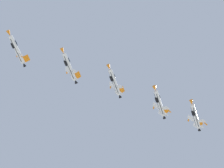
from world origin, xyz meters
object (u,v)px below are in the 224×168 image
at_px(fighter_jet_left_wing, 69,66).
at_px(fighter_jet_right_wing, 114,82).
at_px(fighter_jet_left_outer, 159,103).
at_px(fighter_jet_lead, 17,49).
at_px(fighter_jet_right_outer, 195,116).

relative_size(fighter_jet_left_wing, fighter_jet_right_wing, 1.00).
height_order(fighter_jet_right_wing, fighter_jet_left_outer, fighter_jet_right_wing).
distance_m(fighter_jet_lead, fighter_jet_left_outer, 62.58).
xyz_separation_m(fighter_jet_left_wing, fighter_jet_right_outer, (59.00, 3.60, 2.30)).
bearing_deg(fighter_jet_left_outer, fighter_jet_left_wing, 42.02).
xyz_separation_m(fighter_jet_right_wing, fighter_jet_right_outer, (39.04, 2.60, -0.58)).
xyz_separation_m(fighter_jet_left_wing, fighter_jet_right_wing, (19.95, 0.99, 2.88)).
bearing_deg(fighter_jet_lead, fighter_jet_left_wing, -143.24).
height_order(fighter_jet_right_wing, fighter_jet_right_outer, fighter_jet_right_wing).
distance_m(fighter_jet_left_outer, fighter_jet_right_outer, 19.10).
relative_size(fighter_jet_lead, fighter_jet_right_wing, 1.00).
height_order(fighter_jet_left_outer, fighter_jet_right_outer, fighter_jet_right_outer).
height_order(fighter_jet_lead, fighter_jet_right_outer, fighter_jet_right_outer).
xyz_separation_m(fighter_jet_left_outer, fighter_jet_right_outer, (18.62, 1.86, 3.81)).
bearing_deg(fighter_jet_left_wing, fighter_jet_left_outer, -137.98).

